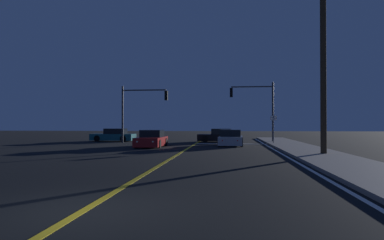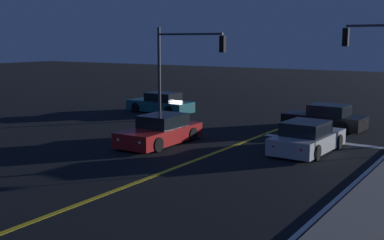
{
  "view_description": "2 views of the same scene",
  "coord_description": "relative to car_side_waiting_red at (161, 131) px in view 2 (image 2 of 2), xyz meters",
  "views": [
    {
      "loc": [
        3.01,
        -6.7,
        1.81
      ],
      "look_at": [
        -0.21,
        22.83,
        2.16
      ],
      "focal_mm": 31.66,
      "sensor_mm": 36.0,
      "label": 1
    },
    {
      "loc": [
        10.25,
        1.75,
        4.73
      ],
      "look_at": [
        -0.48,
        18.3,
        1.52
      ],
      "focal_mm": 45.91,
      "sensor_mm": 36.0,
      "label": 2
    }
  ],
  "objects": [
    {
      "name": "car_following_oncoming_teal",
      "position": [
        -5.91,
        7.98,
        -0.0
      ],
      "size": [
        4.62,
        1.97,
        1.34
      ],
      "rotation": [
        0.0,
        0.0,
        1.53
      ],
      "color": "#195960",
      "rests_on": "ground"
    },
    {
      "name": "car_parked_curb_silver",
      "position": [
        6.27,
        2.1,
        -0.0
      ],
      "size": [
        2.12,
        4.36,
        1.34
      ],
      "rotation": [
        0.0,
        0.0,
        -0.04
      ],
      "color": "#B2B5BA",
      "rests_on": "ground"
    },
    {
      "name": "traffic_signal_far_left",
      "position": [
        -2.48,
        5.51,
        3.12
      ],
      "size": [
        4.53,
        0.28,
        5.48
      ],
      "color": "#38383D",
      "rests_on": "ground"
    },
    {
      "name": "lane_line_edge_right",
      "position": [
        9.28,
        -6.77,
        -0.58
      ],
      "size": [
        0.16,
        43.79,
        0.01
      ],
      "primitive_type": "cube",
      "color": "white",
      "rests_on": "ground"
    },
    {
      "name": "car_far_approaching_black",
      "position": [
        5.17,
        7.89,
        -0.0
      ],
      "size": [
        4.34,
        2.09,
        1.34
      ],
      "rotation": [
        0.0,
        0.0,
        1.52
      ],
      "color": "black",
      "rests_on": "ground"
    },
    {
      "name": "stop_bar",
      "position": [
        6.31,
        4.61,
        -0.58
      ],
      "size": [
        6.44,
        0.5,
        0.01
      ],
      "primitive_type": "cube",
      "color": "white",
      "rests_on": "ground"
    },
    {
      "name": "lane_line_center",
      "position": [
        3.08,
        -6.77,
        -0.58
      ],
      "size": [
        0.2,
        43.79,
        0.01
      ],
      "primitive_type": "cube",
      "color": "gold",
      "rests_on": "ground"
    },
    {
      "name": "car_side_waiting_red",
      "position": [
        0.0,
        0.0,
        0.0
      ],
      "size": [
        2.03,
        4.58,
        1.34
      ],
      "rotation": [
        0.0,
        0.0,
        3.16
      ],
      "color": "maroon",
      "rests_on": "ground"
    }
  ]
}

